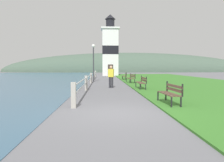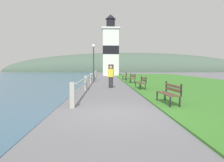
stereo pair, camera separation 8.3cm
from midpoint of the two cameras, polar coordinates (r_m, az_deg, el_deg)
ground_plane at (r=7.55m, az=1.07°, el=-8.39°), size 160.00×160.00×0.00m
grass_verge at (r=24.43m, az=17.19°, el=-0.09°), size 12.00×46.88×0.06m
seawall_railing at (r=21.20m, az=-5.34°, el=1.02°), size 0.18×25.75×0.99m
park_bench_near at (r=9.39m, az=15.06°, el=-2.80°), size 0.56×1.75×0.94m
park_bench_midway at (r=15.52m, az=7.85°, el=-0.17°), size 0.48×1.96×0.94m
park_bench_far at (r=21.22m, az=5.17°, el=0.89°), size 0.69×1.89×0.94m
park_bench_by_lighthouse at (r=26.39m, az=3.53°, el=1.45°), size 0.57×1.82×0.94m
lighthouse at (r=39.62m, az=-0.29°, el=8.32°), size 3.21×3.21×10.93m
person_strolling at (r=16.43m, az=-0.16°, el=1.36°), size 0.46×0.34×1.67m
lamp_post at (r=23.19m, az=-4.73°, el=6.56°), size 0.36×0.36×3.96m
distant_hillside at (r=69.15m, az=4.80°, el=2.40°), size 80.00×16.00×12.00m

